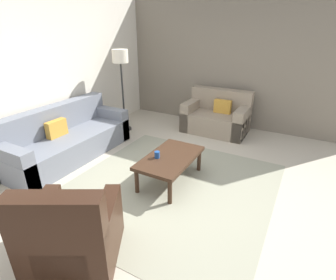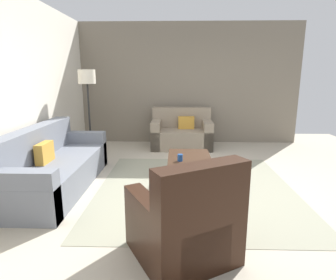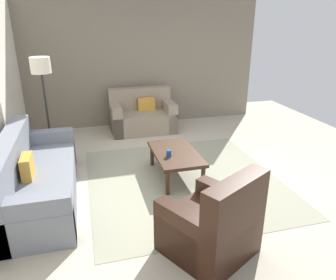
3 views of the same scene
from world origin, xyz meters
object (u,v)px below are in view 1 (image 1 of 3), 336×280
at_px(couch_loveseat, 217,117).
at_px(cup, 157,155).
at_px(coffee_table, 170,159).
at_px(armchair_leather, 72,238).
at_px(lamp_standing, 121,65).
at_px(couch_main, 65,140).

height_order(couch_loveseat, cup, couch_loveseat).
distance_m(coffee_table, cup, 0.22).
relative_size(coffee_table, cup, 11.24).
distance_m(armchair_leather, coffee_table, 1.76).
relative_size(armchair_leather, cup, 11.11).
height_order(cup, lamp_standing, lamp_standing).
height_order(couch_loveseat, armchair_leather, armchair_leather).
bearing_deg(cup, couch_main, 90.72).
distance_m(couch_main, coffee_table, 2.03).
xyz_separation_m(couch_main, cup, (0.02, -1.88, 0.16)).
relative_size(couch_main, coffee_table, 2.08).
relative_size(couch_main, lamp_standing, 1.34).
height_order(armchair_leather, cup, armchair_leather).
height_order(couch_loveseat, coffee_table, couch_loveseat).
distance_m(couch_loveseat, cup, 2.44).
xyz_separation_m(couch_loveseat, coffee_table, (-2.31, -0.08, 0.06)).
bearing_deg(cup, lamp_standing, 49.35).
relative_size(couch_main, armchair_leather, 2.10).
height_order(couch_loveseat, lamp_standing, lamp_standing).
bearing_deg(armchair_leather, lamp_standing, 29.62).
xyz_separation_m(couch_main, coffee_table, (0.15, -2.02, 0.06)).
xyz_separation_m(coffee_table, cup, (-0.13, 0.14, 0.10)).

